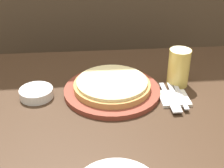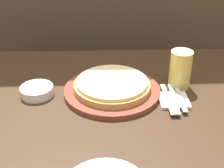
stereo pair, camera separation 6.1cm
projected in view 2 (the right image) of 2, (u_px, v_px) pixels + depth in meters
name	position (u px, v px, depth m)	size (l,w,h in m)	color
pizza_on_board	(112.00, 87.00, 1.23)	(0.38, 0.38, 0.06)	brown
beer_glass	(180.00, 68.00, 1.25)	(0.09, 0.09, 0.16)	#E5C65B
side_bowl	(37.00, 91.00, 1.22)	(0.13, 0.13, 0.04)	silver
napkin_stack	(174.00, 100.00, 1.18)	(0.11, 0.11, 0.01)	silver
fork	(167.00, 99.00, 1.18)	(0.02, 0.21, 0.00)	silver
dinner_knife	(174.00, 99.00, 1.18)	(0.03, 0.21, 0.00)	silver
spoon	(181.00, 98.00, 1.18)	(0.02, 0.18, 0.00)	silver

